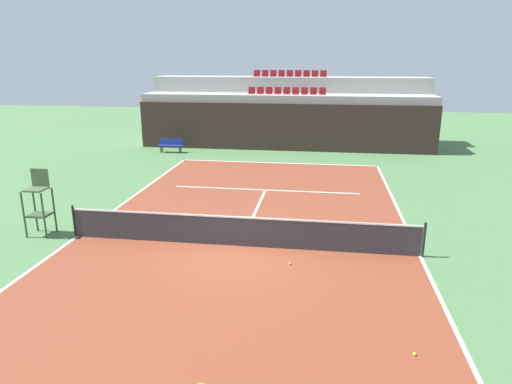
{
  "coord_description": "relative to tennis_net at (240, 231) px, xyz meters",
  "views": [
    {
      "loc": [
        2.44,
        -13.05,
        5.65
      ],
      "look_at": [
        0.22,
        2.0,
        1.2
      ],
      "focal_mm": 32.09,
      "sensor_mm": 36.0,
      "label": 1
    }
  ],
  "objects": [
    {
      "name": "sideline_left",
      "position": [
        -5.45,
        0.0,
        -0.5
      ],
      "size": [
        0.1,
        24.0,
        0.0
      ],
      "primitive_type": "cube",
      "color": "white",
      "rests_on": "court_surface"
    },
    {
      "name": "service_line_far",
      "position": [
        0.0,
        6.4,
        -0.5
      ],
      "size": [
        8.26,
        0.1,
        0.0
      ],
      "primitive_type": "cube",
      "color": "white",
      "rests_on": "court_surface"
    },
    {
      "name": "umpire_chair",
      "position": [
        -6.7,
        0.06,
        0.68
      ],
      "size": [
        0.76,
        0.66,
        2.2
      ],
      "color": "#334C2D",
      "rests_on": "ground_plane"
    },
    {
      "name": "stands_tier_upper",
      "position": [
        0.0,
        19.43,
        1.71
      ],
      "size": [
        18.75,
        2.4,
        4.44
      ],
      "primitive_type": "cube",
      "color": "#9E9E99",
      "rests_on": "ground_plane"
    },
    {
      "name": "court_surface",
      "position": [
        0.0,
        0.0,
        -0.5
      ],
      "size": [
        11.0,
        24.0,
        0.01
      ],
      "primitive_type": "cube",
      "color": "brown",
      "rests_on": "ground_plane"
    },
    {
      "name": "seating_row_upper",
      "position": [
        -0.0,
        19.52,
        4.05
      ],
      "size": [
        5.05,
        0.44,
        0.44
      ],
      "color": "maroon",
      "rests_on": "stands_tier_upper"
    },
    {
      "name": "tennis_ball_2",
      "position": [
        4.41,
        -4.92,
        -0.47
      ],
      "size": [
        0.07,
        0.07,
        0.07
      ],
      "primitive_type": "sphere",
      "color": "#CCE033",
      "rests_on": "court_surface"
    },
    {
      "name": "baseline_far",
      "position": [
        0.0,
        11.95,
        -0.5
      ],
      "size": [
        11.0,
        0.1,
        0.0
      ],
      "primitive_type": "cube",
      "color": "white",
      "rests_on": "court_surface"
    },
    {
      "name": "player_bench",
      "position": [
        -6.92,
        14.05,
        -0.0
      ],
      "size": [
        1.5,
        0.4,
        0.85
      ],
      "color": "navy",
      "rests_on": "ground_plane"
    },
    {
      "name": "ground_plane",
      "position": [
        0.0,
        0.0,
        -0.51
      ],
      "size": [
        80.0,
        80.0,
        0.0
      ],
      "primitive_type": "plane",
      "color": "#477042"
    },
    {
      "name": "tennis_ball_0",
      "position": [
        1.66,
        -1.13,
        -0.47
      ],
      "size": [
        0.07,
        0.07,
        0.07
      ],
      "primitive_type": "sphere",
      "color": "#CCE033",
      "rests_on": "court_surface"
    },
    {
      "name": "back_wall",
      "position": [
        0.0,
        15.68,
        0.97
      ],
      "size": [
        18.75,
        0.3,
        2.95
      ],
      "primitive_type": "cube",
      "color": "#33231E",
      "rests_on": "ground_plane"
    },
    {
      "name": "seating_row_lower",
      "position": [
        -0.0,
        17.12,
        3.04
      ],
      "size": [
        5.05,
        0.44,
        0.44
      ],
      "color": "maroon",
      "rests_on": "stands_tier_lower"
    },
    {
      "name": "sideline_right",
      "position": [
        5.45,
        0.0,
        -0.5
      ],
      "size": [
        0.1,
        24.0,
        0.0
      ],
      "primitive_type": "cube",
      "color": "white",
      "rests_on": "court_surface"
    },
    {
      "name": "centre_service_line",
      "position": [
        0.0,
        3.2,
        -0.5
      ],
      "size": [
        0.1,
        6.4,
        0.0
      ],
      "primitive_type": "cube",
      "color": "white",
      "rests_on": "court_surface"
    },
    {
      "name": "stands_tier_lower",
      "position": [
        0.0,
        17.03,
        1.21
      ],
      "size": [
        18.75,
        2.4,
        3.43
      ],
      "primitive_type": "cube",
      "color": "#9E9E99",
      "rests_on": "ground_plane"
    },
    {
      "name": "tennis_net",
      "position": [
        0.0,
        0.0,
        0.0
      ],
      "size": [
        11.08,
        0.08,
        1.07
      ],
      "color": "black",
      "rests_on": "court_surface"
    }
  ]
}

